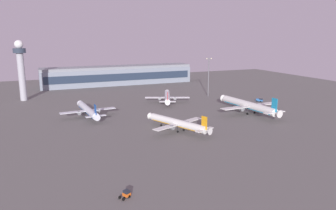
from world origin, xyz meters
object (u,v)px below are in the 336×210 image
object	(u,v)px
control_tower	(21,66)
cargo_loader	(260,100)
apron_light_west	(209,75)
airplane_terminal_side	(178,123)
pushback_tug	(126,194)
airplane_mid_apron	(167,97)
airplane_far_stand	(249,106)
airplane_near_gate	(88,110)

from	to	relation	value
control_tower	cargo_loader	distance (m)	160.13
apron_light_west	control_tower	bearing A→B (deg)	164.06
control_tower	airplane_terminal_side	size ratio (longest dim) A/B	1.11
pushback_tug	airplane_mid_apron	bearing A→B (deg)	125.97
airplane_far_stand	airplane_mid_apron	size ratio (longest dim) A/B	1.32
airplane_far_stand	cargo_loader	size ratio (longest dim) A/B	10.32
pushback_tug	cargo_loader	bearing A→B (deg)	101.64
airplane_near_gate	pushback_tug	world-z (taller)	airplane_near_gate
cargo_loader	airplane_near_gate	bearing A→B (deg)	-30.76
cargo_loader	pushback_tug	world-z (taller)	cargo_loader
pushback_tug	apron_light_west	xyz separation A→B (m)	(94.41, 121.25, 14.60)
airplane_terminal_side	airplane_mid_apron	bearing A→B (deg)	49.21
airplane_terminal_side	apron_light_west	xyz separation A→B (m)	(55.70, 70.03, 11.99)
airplane_terminal_side	cargo_loader	size ratio (longest dim) A/B	7.92
airplane_terminal_side	airplane_far_stand	world-z (taller)	airplane_far_stand
control_tower	apron_light_west	size ratio (longest dim) A/B	1.45
airplane_far_stand	airplane_near_gate	xyz separation A→B (m)	(-84.71, 27.10, -0.85)
airplane_near_gate	pushback_tug	size ratio (longest dim) A/B	10.79
control_tower	airplane_near_gate	distance (m)	73.31
airplane_near_gate	control_tower	bearing A→B (deg)	113.06
airplane_far_stand	pushback_tug	size ratio (longest dim) A/B	13.27
airplane_terminal_side	control_tower	bearing A→B (deg)	99.87
airplane_near_gate	airplane_far_stand	bearing A→B (deg)	-22.47
cargo_loader	apron_light_west	bearing A→B (deg)	-83.57
control_tower	apron_light_west	world-z (taller)	control_tower
airplane_far_stand	airplane_near_gate	size ratio (longest dim) A/B	1.23
airplane_near_gate	apron_light_west	size ratio (longest dim) A/B	1.39
airplane_far_stand	airplane_near_gate	world-z (taller)	airplane_far_stand
airplane_near_gate	cargo_loader	xyz separation A→B (m)	(111.53, -2.90, -2.54)
airplane_terminal_side	airplane_far_stand	distance (m)	53.03
control_tower	pushback_tug	bearing A→B (deg)	-79.76
airplane_terminal_side	pushback_tug	distance (m)	64.25
airplane_terminal_side	cargo_loader	xyz separation A→B (m)	(77.54, 39.63, -2.50)
airplane_mid_apron	apron_light_west	xyz separation A→B (m)	(35.87, 9.56, 12.05)
cargo_loader	pushback_tug	bearing A→B (deg)	8.74
airplane_near_gate	pushback_tug	xyz separation A→B (m)	(-4.72, -93.75, -2.65)
control_tower	airplane_far_stand	size ratio (longest dim) A/B	0.85
airplane_mid_apron	cargo_loader	bearing A→B (deg)	2.21
airplane_far_stand	airplane_mid_apron	bearing A→B (deg)	119.93
airplane_far_stand	pushback_tug	distance (m)	111.59
cargo_loader	pushback_tug	distance (m)	147.54
airplane_mid_apron	apron_light_west	bearing A→B (deg)	36.99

